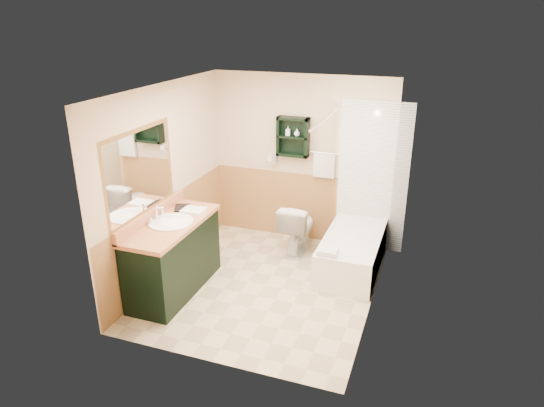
# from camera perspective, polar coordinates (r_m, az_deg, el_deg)

# --- Properties ---
(floor) EXTENTS (3.00, 3.00, 0.00)m
(floor) POSITION_cam_1_polar(r_m,az_deg,el_deg) (6.10, -0.81, -9.59)
(floor) COLOR beige
(floor) RESTS_ON ground
(back_wall) EXTENTS (2.60, 0.04, 2.40)m
(back_wall) POSITION_cam_1_polar(r_m,az_deg,el_deg) (6.95, 3.50, 5.18)
(back_wall) COLOR beige
(back_wall) RESTS_ON ground
(left_wall) EXTENTS (0.04, 3.00, 2.40)m
(left_wall) POSITION_cam_1_polar(r_m,az_deg,el_deg) (6.14, -12.52, 2.44)
(left_wall) COLOR beige
(left_wall) RESTS_ON ground
(right_wall) EXTENTS (0.04, 3.00, 2.40)m
(right_wall) POSITION_cam_1_polar(r_m,az_deg,el_deg) (5.29, 12.65, -0.69)
(right_wall) COLOR beige
(right_wall) RESTS_ON ground
(ceiling) EXTENTS (2.60, 3.00, 0.04)m
(ceiling) POSITION_cam_1_polar(r_m,az_deg,el_deg) (5.27, -0.95, 13.52)
(ceiling) COLOR white
(ceiling) RESTS_ON back_wall
(wainscot_left) EXTENTS (2.98, 2.98, 1.00)m
(wainscot_left) POSITION_cam_1_polar(r_m,az_deg,el_deg) (6.38, -11.75, -3.54)
(wainscot_left) COLOR tan
(wainscot_left) RESTS_ON left_wall
(wainscot_back) EXTENTS (2.58, 2.58, 1.00)m
(wainscot_back) POSITION_cam_1_polar(r_m,az_deg,el_deg) (7.15, 3.30, -0.28)
(wainscot_back) COLOR tan
(wainscot_back) RESTS_ON back_wall
(mirror_frame) EXTENTS (1.30, 1.30, 1.00)m
(mirror_frame) POSITION_cam_1_polar(r_m,az_deg,el_deg) (5.58, -15.25, 3.52)
(mirror_frame) COLOR olive
(mirror_frame) RESTS_ON left_wall
(mirror_glass) EXTENTS (1.20, 1.20, 0.90)m
(mirror_glass) POSITION_cam_1_polar(r_m,az_deg,el_deg) (5.58, -15.21, 3.51)
(mirror_glass) COLOR white
(mirror_glass) RESTS_ON left_wall
(tile_right) EXTENTS (1.50, 1.50, 2.10)m
(tile_right) POSITION_cam_1_polar(r_m,az_deg,el_deg) (6.05, 13.11, 0.59)
(tile_right) COLOR white
(tile_right) RESTS_ON right_wall
(tile_back) EXTENTS (0.95, 0.95, 2.10)m
(tile_back) POSITION_cam_1_polar(r_m,az_deg,el_deg) (6.75, 11.75, 2.94)
(tile_back) COLOR white
(tile_back) RESTS_ON back_wall
(tile_accent) EXTENTS (1.50, 1.50, 0.10)m
(tile_accent) POSITION_cam_1_polar(r_m,az_deg,el_deg) (5.81, 13.72, 8.45)
(tile_accent) COLOR #154B28
(tile_accent) RESTS_ON right_wall
(wall_shelf) EXTENTS (0.45, 0.15, 0.55)m
(wall_shelf) POSITION_cam_1_polar(r_m,az_deg,el_deg) (6.78, 2.48, 7.84)
(wall_shelf) COLOR black
(wall_shelf) RESTS_ON back_wall
(hair_dryer) EXTENTS (0.10, 0.24, 0.18)m
(hair_dryer) POSITION_cam_1_polar(r_m,az_deg,el_deg) (6.98, 0.13, 5.30)
(hair_dryer) COLOR silver
(hair_dryer) RESTS_ON back_wall
(towel_bar) EXTENTS (0.40, 0.06, 0.40)m
(towel_bar) POSITION_cam_1_polar(r_m,az_deg,el_deg) (6.76, 6.23, 5.94)
(towel_bar) COLOR white
(towel_bar) RESTS_ON back_wall
(curtain_rod) EXTENTS (0.03, 1.60, 0.03)m
(curtain_rod) POSITION_cam_1_polar(r_m,az_deg,el_deg) (5.90, 6.57, 10.13)
(curtain_rod) COLOR silver
(curtain_rod) RESTS_ON back_wall
(shower_curtain) EXTENTS (1.05, 1.05, 1.70)m
(shower_curtain) POSITION_cam_1_polar(r_m,az_deg,el_deg) (6.29, 6.61, 2.81)
(shower_curtain) COLOR #BEB28F
(shower_curtain) RESTS_ON curtain_rod
(vanity) EXTENTS (0.59, 1.41, 0.89)m
(vanity) POSITION_cam_1_polar(r_m,az_deg,el_deg) (5.92, -11.50, -6.17)
(vanity) COLOR black
(vanity) RESTS_ON ground
(bathtub) EXTENTS (0.71, 1.50, 0.47)m
(bathtub) POSITION_cam_1_polar(r_m,az_deg,el_deg) (6.47, 9.44, -5.60)
(bathtub) COLOR white
(bathtub) RESTS_ON ground
(toilet) EXTENTS (0.42, 0.73, 0.71)m
(toilet) POSITION_cam_1_polar(r_m,az_deg,el_deg) (6.78, 3.04, -2.86)
(toilet) COLOR white
(toilet) RESTS_ON ground
(counter_towel) EXTENTS (0.27, 0.21, 0.04)m
(counter_towel) POSITION_cam_1_polar(r_m,az_deg,el_deg) (5.97, -9.22, -0.83)
(counter_towel) COLOR white
(counter_towel) RESTS_ON vanity
(vanity_book) EXTENTS (0.18, 0.10, 0.25)m
(vanity_book) POSITION_cam_1_polar(r_m,az_deg,el_deg) (6.06, -11.45, 0.44)
(vanity_book) COLOR black
(vanity_book) RESTS_ON vanity
(tub_towel) EXTENTS (0.23, 0.19, 0.07)m
(tub_towel) POSITION_cam_1_polar(r_m,az_deg,el_deg) (5.82, 6.56, -5.66)
(tub_towel) COLOR white
(tub_towel) RESTS_ON bathtub
(soap_bottle_a) EXTENTS (0.08, 0.14, 0.06)m
(soap_bottle_a) POSITION_cam_1_polar(r_m,az_deg,el_deg) (6.78, 1.89, 8.25)
(soap_bottle_a) COLOR white
(soap_bottle_a) RESTS_ON wall_shelf
(soap_bottle_b) EXTENTS (0.09, 0.11, 0.08)m
(soap_bottle_b) POSITION_cam_1_polar(r_m,az_deg,el_deg) (6.74, 2.95, 8.25)
(soap_bottle_b) COLOR white
(soap_bottle_b) RESTS_ON wall_shelf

